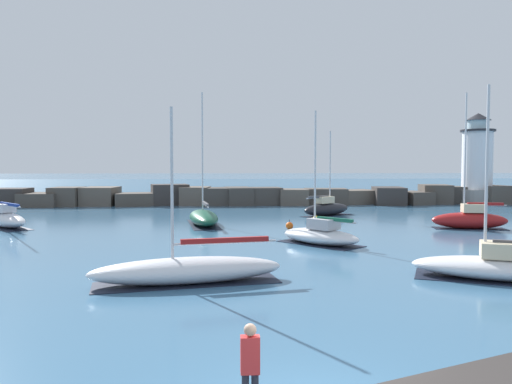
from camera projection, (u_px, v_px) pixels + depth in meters
The scene contains 13 objects.
open_sea_beyond at pixel (227, 185), 120.51m from camera, with size 400.00×116.00×0.01m.
breakwater_jetty at pixel (247, 196), 60.69m from camera, with size 66.77×6.78×2.50m.
lighthouse at pixel (477, 166), 62.31m from camera, with size 4.90×4.90×11.29m.
sailboat_moored_0 at pixel (470, 219), 37.59m from camera, with size 5.76×2.85×10.22m.
sailboat_moored_2 at pixel (188, 270), 20.18m from camera, with size 8.08×3.40×7.09m.
sailboat_moored_3 at pixel (499, 266), 20.83m from camera, with size 7.30×5.11×8.12m.
sailboat_moored_4 at pixel (203, 217), 40.13m from camera, with size 3.14×7.93×10.66m.
sailboat_moored_5 at pixel (2, 218), 38.91m from camera, with size 6.88×7.53×10.05m.
sailboat_moored_6 at pixel (320, 235), 30.25m from camera, with size 5.31×5.66×8.09m.
sailboat_moored_7 at pixel (326, 208), 47.42m from camera, with size 5.76×4.91×8.07m.
mooring_buoy_orange_near at pixel (316, 219), 41.52m from camera, with size 0.59×0.59×0.79m.
mooring_buoy_far_side at pixel (289, 226), 37.18m from camera, with size 0.56×0.56×0.76m.
person_on_rocks at pixel (250, 365), 9.31m from camera, with size 0.36×0.24×1.83m.
Camera 1 is at (-1.87, -9.24, 4.76)m, focal length 35.00 mm.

